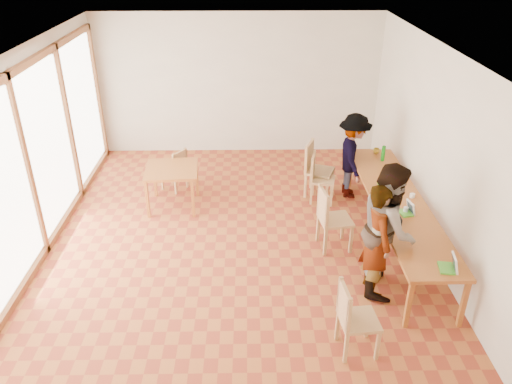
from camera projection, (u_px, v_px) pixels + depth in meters
ground at (236, 250)px, 7.79m from camera, size 8.00×8.00×0.00m
wall_back at (238, 85)px, 10.63m from camera, size 6.00×0.10×3.00m
wall_right at (444, 161)px, 7.14m from camera, size 0.10×8.00×3.00m
window_wall at (25, 164)px, 7.05m from camera, size 0.10×8.00×3.00m
ceiling at (232, 54)px, 6.38m from camera, size 6.00×8.00×0.04m
communal_table at (398, 203)px, 7.69m from camera, size 0.80×4.00×0.75m
side_table at (172, 172)px, 8.72m from camera, size 0.90×0.90×0.75m
chair_near at (351, 312)px, 5.68m from camera, size 0.47×0.47×0.50m
chair_mid at (329, 213)px, 7.57m from camera, size 0.54×0.54×0.54m
chair_far at (314, 163)px, 9.17m from camera, size 0.62×0.62×0.54m
chair_empty at (318, 173)px, 8.97m from camera, size 0.50×0.50×0.48m
chair_spare at (177, 166)px, 9.37m from camera, size 0.53×0.53×0.44m
person_near at (377, 240)px, 6.55m from camera, size 0.46×0.64×1.63m
person_mid at (388, 229)px, 6.59m from camera, size 0.85×1.01×1.86m
person_far at (353, 156)px, 9.04m from camera, size 0.62×1.04×1.59m
laptop_near at (450, 265)px, 6.08m from camera, size 0.24×0.27×0.20m
laptop_mid at (408, 210)px, 7.28m from camera, size 0.24×0.26×0.19m
laptop_far at (387, 183)px, 8.06m from camera, size 0.22×0.26×0.21m
yellow_mug at (376, 151)px, 9.25m from camera, size 0.15×0.15×0.09m
green_bottle at (383, 153)px, 8.91m from camera, size 0.07×0.07×0.28m
clear_glass at (406, 210)px, 7.31m from camera, size 0.07×0.07×0.09m
condiment_cup at (412, 196)px, 7.73m from camera, size 0.08×0.08×0.06m
pink_phone at (383, 154)px, 9.21m from camera, size 0.05×0.10×0.01m
black_pouch at (394, 218)px, 7.09m from camera, size 0.16×0.26×0.09m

